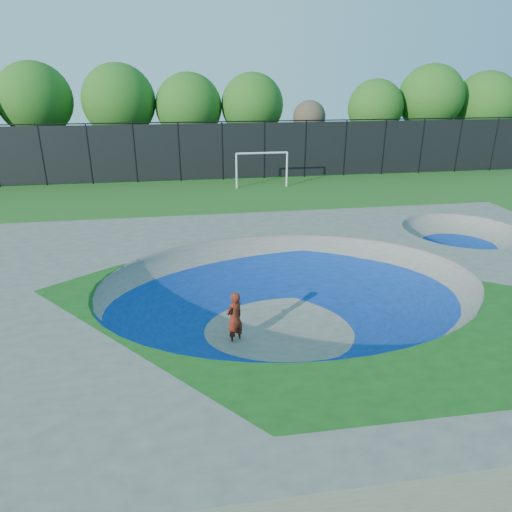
{
  "coord_description": "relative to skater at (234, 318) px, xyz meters",
  "views": [
    {
      "loc": [
        -2.83,
        -11.47,
        6.87
      ],
      "look_at": [
        -0.5,
        3.0,
        1.1
      ],
      "focal_mm": 32.0,
      "sensor_mm": 36.0,
      "label": 1
    }
  ],
  "objects": [
    {
      "name": "soccer_goal",
      "position": [
        4.0,
        18.77,
        0.84
      ],
      "size": [
        3.49,
        0.12,
        2.31
      ],
      "color": "silver",
      "rests_on": "ground"
    },
    {
      "name": "treeline",
      "position": [
        0.53,
        27.3,
        4.13
      ],
      "size": [
        53.22,
        6.73,
        8.04
      ],
      "color": "#4A3925",
      "rests_on": "ground"
    },
    {
      "name": "skate_deck",
      "position": [
        1.68,
        0.63,
        -0.02
      ],
      "size": [
        22.0,
        14.0,
        1.5
      ],
      "primitive_type": "cube",
      "color": "gray",
      "rests_on": "ground"
    },
    {
      "name": "skater",
      "position": [
        0.0,
        0.0,
        0.0
      ],
      "size": [
        0.67,
        0.63,
        1.53
      ],
      "primitive_type": "imported",
      "rotation": [
        0.0,
        0.0,
        3.78
      ],
      "color": "red",
      "rests_on": "ground"
    },
    {
      "name": "ground",
      "position": [
        1.68,
        0.63,
        -0.77
      ],
      "size": [
        120.0,
        120.0,
        0.0
      ],
      "primitive_type": "plane",
      "color": "#1F5317",
      "rests_on": "ground"
    },
    {
      "name": "fence",
      "position": [
        1.68,
        21.63,
        1.33
      ],
      "size": [
        48.09,
        0.09,
        4.04
      ],
      "color": "black",
      "rests_on": "ground"
    },
    {
      "name": "skateboard",
      "position": [
        0.0,
        0.0,
        -0.74
      ],
      "size": [
        0.77,
        0.61,
        0.05
      ],
      "primitive_type": "cube",
      "rotation": [
        0.0,
        0.0,
        0.57
      ],
      "color": "black",
      "rests_on": "ground"
    }
  ]
}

